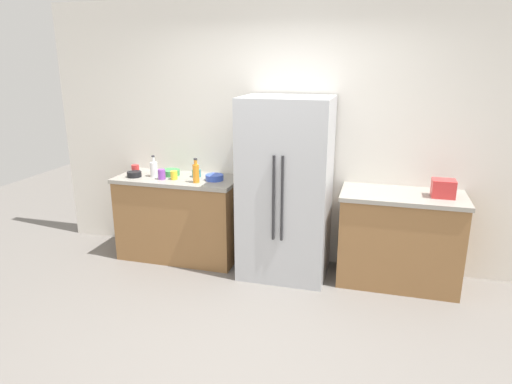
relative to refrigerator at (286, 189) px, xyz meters
The scene contains 15 objects.
ground_plane 1.60m from the refrigerator, 93.58° to the right, with size 10.62×10.62×0.00m, color slate.
kitchen_back_panel 0.62m from the refrigerator, 101.55° to the left, with size 5.31×0.10×2.71m, color silver.
counter_left 1.27m from the refrigerator, behind, with size 1.31×0.59×0.91m.
counter_right 1.19m from the refrigerator, ahead, with size 1.14×0.59×0.91m.
refrigerator is the anchor object (origin of this frame).
toaster 1.45m from the refrigerator, ahead, with size 0.20×0.17×0.16m, color red.
bottle_a 0.92m from the refrigerator, behind, with size 0.07×0.07×0.25m.
bottle_b 1.44m from the refrigerator, behind, with size 0.08×0.08×0.23m.
cup_a 1.70m from the refrigerator, behind, with size 0.08×0.08×0.10m, color red.
cup_b 1.31m from the refrigerator, behind, with size 0.08×0.08×0.10m, color purple.
cup_c 1.01m from the refrigerator, behind, with size 0.09×0.09×0.08m, color teal.
cup_d 1.18m from the refrigerator, behind, with size 0.07×0.07×0.09m, color yellow.
bowl_a 0.77m from the refrigerator, behind, with size 0.19×0.19×0.06m, color blue.
bowl_b 1.64m from the refrigerator, behind, with size 0.15×0.15×0.06m, color black.
bowl_c 1.30m from the refrigerator, behind, with size 0.20×0.20×0.06m, color green.
Camera 1 is at (0.94, -2.85, 2.10)m, focal length 31.68 mm.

